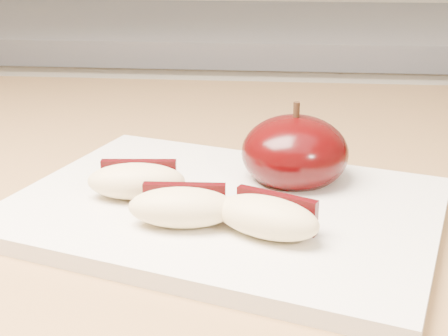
{
  "coord_description": "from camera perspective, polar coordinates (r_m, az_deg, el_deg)",
  "views": [
    {
      "loc": [
        -0.05,
        -0.02,
        1.09
      ],
      "look_at": [
        -0.08,
        0.38,
        0.94
      ],
      "focal_mm": 50.0,
      "sensor_mm": 36.0,
      "label": 1
    }
  ],
  "objects": [
    {
      "name": "apple_wedge_a",
      "position": [
        0.45,
        -7.99,
        -1.13
      ],
      "size": [
        0.07,
        0.04,
        0.03
      ],
      "rotation": [
        0.0,
        0.0,
        0.09
      ],
      "color": "beige",
      "rests_on": "cutting_board"
    },
    {
      "name": "cutting_board",
      "position": [
        0.45,
        -0.0,
        -3.72
      ],
      "size": [
        0.34,
        0.29,
        0.01
      ],
      "primitive_type": "cube",
      "rotation": [
        0.0,
        0.0,
        -0.3
      ],
      "color": "silver",
      "rests_on": "island_counter"
    },
    {
      "name": "back_cabinet",
      "position": [
        1.37,
        6.77,
        -6.38
      ],
      "size": [
        2.4,
        0.62,
        0.94
      ],
      "color": "silver",
      "rests_on": "ground"
    },
    {
      "name": "apple_half",
      "position": [
        0.48,
        6.48,
        1.4
      ],
      "size": [
        0.09,
        0.09,
        0.07
      ],
      "rotation": [
        0.0,
        0.0,
        -0.06
      ],
      "color": "black",
      "rests_on": "cutting_board"
    },
    {
      "name": "apple_wedge_c",
      "position": [
        0.39,
        4.02,
        -4.43
      ],
      "size": [
        0.08,
        0.06,
        0.03
      ],
      "rotation": [
        0.0,
        0.0,
        -0.42
      ],
      "color": "beige",
      "rests_on": "cutting_board"
    },
    {
      "name": "apple_wedge_b",
      "position": [
        0.4,
        -3.82,
        -3.53
      ],
      "size": [
        0.07,
        0.04,
        0.03
      ],
      "rotation": [
        0.0,
        0.0,
        0.05
      ],
      "color": "beige",
      "rests_on": "cutting_board"
    }
  ]
}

